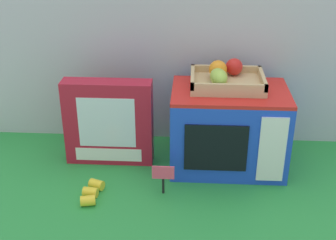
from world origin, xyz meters
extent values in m
plane|color=green|center=(0.00, 0.00, 0.00)|extent=(1.70, 1.70, 0.00)
cube|color=#B7BABF|center=(0.00, 0.24, 0.33)|extent=(1.61, 0.03, 0.67)
cube|color=blue|center=(0.17, 0.03, 0.13)|extent=(0.38, 0.25, 0.27)
cube|color=red|center=(0.17, 0.03, 0.27)|extent=(0.38, 0.25, 0.01)
cube|color=black|center=(0.13, -0.10, 0.13)|extent=(0.20, 0.01, 0.16)
cube|color=white|center=(0.30, -0.10, 0.13)|extent=(0.08, 0.01, 0.23)
cube|color=tan|center=(0.16, 0.06, 0.29)|extent=(0.24, 0.19, 0.02)
cube|color=tan|center=(0.16, -0.03, 0.31)|extent=(0.24, 0.01, 0.02)
cube|color=tan|center=(0.16, 0.15, 0.31)|extent=(0.24, 0.01, 0.02)
cube|color=tan|center=(0.05, 0.06, 0.31)|extent=(0.01, 0.19, 0.02)
cube|color=tan|center=(0.28, 0.06, 0.31)|extent=(0.01, 0.19, 0.02)
sphere|color=orange|center=(0.13, 0.09, 0.33)|extent=(0.06, 0.06, 0.06)
ellipsoid|color=yellow|center=(0.13, 0.04, 0.32)|extent=(0.07, 0.08, 0.04)
sphere|color=red|center=(0.19, 0.12, 0.33)|extent=(0.06, 0.06, 0.06)
ellipsoid|color=#9EC647|center=(0.13, 0.03, 0.33)|extent=(0.07, 0.10, 0.05)
cube|color=#B2192D|center=(-0.24, 0.04, 0.15)|extent=(0.30, 0.07, 0.30)
cube|color=silver|center=(-0.24, 0.00, 0.17)|extent=(0.19, 0.00, 0.18)
cube|color=white|center=(-0.24, 0.00, 0.04)|extent=(0.23, 0.00, 0.05)
cylinder|color=black|center=(-0.04, -0.16, 0.03)|extent=(0.01, 0.01, 0.06)
cube|color=#F44C6B|center=(-0.04, -0.16, 0.08)|extent=(0.07, 0.00, 0.05)
cylinder|color=yellow|center=(-0.25, -0.15, 0.02)|extent=(0.05, 0.05, 0.03)
cylinder|color=yellow|center=(-0.26, -0.19, 0.02)|extent=(0.05, 0.04, 0.03)
cylinder|color=yellow|center=(-0.26, -0.24, 0.02)|extent=(0.05, 0.04, 0.03)
camera|label=1|loc=(0.05, -1.35, 0.84)|focal=48.50mm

